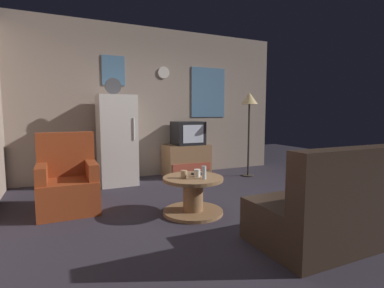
% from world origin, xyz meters
% --- Properties ---
extents(ground_plane, '(12.00, 12.00, 0.00)m').
position_xyz_m(ground_plane, '(0.00, 0.00, 0.00)').
color(ground_plane, '#2D2833').
extents(wall_with_art, '(5.20, 0.12, 2.79)m').
position_xyz_m(wall_with_art, '(0.01, 2.45, 1.40)').
color(wall_with_art, gray).
rests_on(wall_with_art, ground_plane).
extents(fridge, '(0.60, 0.62, 1.77)m').
position_xyz_m(fridge, '(-0.83, 2.00, 0.75)').
color(fridge, silver).
rests_on(fridge, ground_plane).
extents(tv_stand, '(0.84, 0.53, 0.60)m').
position_xyz_m(tv_stand, '(0.49, 2.10, 0.30)').
color(tv_stand, '#8E6642').
rests_on(tv_stand, ground_plane).
extents(crt_tv, '(0.54, 0.51, 0.44)m').
position_xyz_m(crt_tv, '(0.53, 2.10, 0.82)').
color(crt_tv, black).
rests_on(crt_tv, tv_stand).
extents(standing_lamp, '(0.32, 0.32, 1.59)m').
position_xyz_m(standing_lamp, '(1.57, 1.59, 1.36)').
color(standing_lamp, '#332D28').
rests_on(standing_lamp, ground_plane).
extents(coffee_table, '(0.72, 0.72, 0.45)m').
position_xyz_m(coffee_table, '(-0.29, 0.11, 0.22)').
color(coffee_table, '#8E6642').
rests_on(coffee_table, ground_plane).
extents(wine_glass, '(0.05, 0.05, 0.15)m').
position_xyz_m(wine_glass, '(-0.22, -0.03, 0.52)').
color(wine_glass, silver).
rests_on(wine_glass, coffee_table).
extents(mug_ceramic_white, '(0.08, 0.08, 0.09)m').
position_xyz_m(mug_ceramic_white, '(-0.24, 0.11, 0.49)').
color(mug_ceramic_white, silver).
rests_on(mug_ceramic_white, coffee_table).
extents(mug_ceramic_tan, '(0.08, 0.08, 0.09)m').
position_xyz_m(mug_ceramic_tan, '(-0.41, 0.11, 0.49)').
color(mug_ceramic_tan, tan).
rests_on(mug_ceramic_tan, coffee_table).
extents(remote_control, '(0.16, 0.09, 0.02)m').
position_xyz_m(remote_control, '(-0.19, 0.21, 0.46)').
color(remote_control, black).
rests_on(remote_control, coffee_table).
extents(armchair, '(0.68, 0.68, 0.96)m').
position_xyz_m(armchair, '(-1.65, 0.87, 0.34)').
color(armchair, maroon).
rests_on(armchair, ground_plane).
extents(couch, '(1.70, 0.80, 0.92)m').
position_xyz_m(couch, '(0.69, -1.17, 0.31)').
color(couch, '#38281E').
rests_on(couch, ground_plane).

